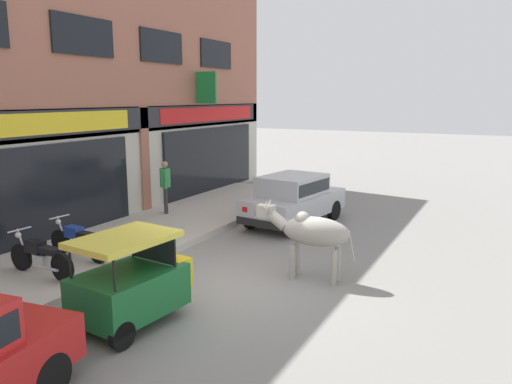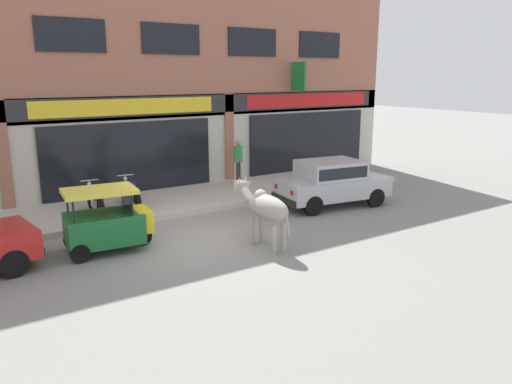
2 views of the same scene
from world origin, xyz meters
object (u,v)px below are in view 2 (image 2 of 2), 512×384
pedestrian (238,157)px  car_1 (332,181)px  auto_rickshaw (107,224)px  cow (265,207)px  motorcycle_0 (95,200)px  motorcycle_1 (131,194)px

pedestrian → car_1: bearing=-72.5°
pedestrian → auto_rickshaw: bearing=-146.9°
car_1 → auto_rickshaw: size_ratio=1.84×
car_1 → pedestrian: pedestrian is taller
cow → pedestrian: (2.79, 5.79, 0.16)m
cow → motorcycle_0: bearing=120.3°
cow → auto_rickshaw: size_ratio=1.05×
cow → auto_rickshaw: 3.75m
cow → motorcycle_1: cow is taller
car_1 → cow: bearing=-152.5°
auto_rickshaw → cow: bearing=-29.8°
pedestrian → motorcycle_0: bearing=-168.5°
auto_rickshaw → motorcycle_1: size_ratio=1.13×
motorcycle_0 → pedestrian: size_ratio=1.13×
auto_rickshaw → motorcycle_0: auto_rickshaw is taller
car_1 → motorcycle_0: bearing=158.8°
auto_rickshaw → motorcycle_0: 2.86m
motorcycle_1 → pedestrian: bearing=12.4°
motorcycle_1 → cow: bearing=-71.8°
car_1 → pedestrian: 3.92m
cow → motorcycle_0: (-2.72, 4.66, -0.44)m
cow → pedestrian: 6.43m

